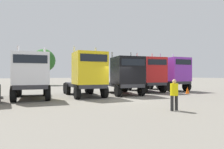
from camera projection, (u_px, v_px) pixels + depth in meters
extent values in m
plane|color=slate|center=(126.00, 99.00, 14.89)|extent=(200.00, 200.00, 0.00)
cube|color=#333338|center=(32.00, 85.00, 15.80)|extent=(3.38, 6.25, 0.30)
cube|color=white|center=(31.00, 69.00, 14.11)|extent=(2.83, 2.76, 2.25)
cube|color=black|center=(31.00, 59.00, 13.01)|extent=(2.06, 0.47, 0.55)
cylinder|color=silver|center=(45.00, 65.00, 15.67)|extent=(0.21, 0.21, 2.85)
cylinder|color=silver|center=(18.00, 65.00, 15.00)|extent=(0.21, 0.21, 2.85)
cylinder|color=#333338|center=(32.00, 82.00, 17.02)|extent=(1.30, 1.30, 0.12)
cylinder|color=black|center=(48.00, 93.00, 14.08)|extent=(0.57, 1.16, 1.11)
cylinder|color=black|center=(13.00, 94.00, 13.30)|extent=(0.57, 1.16, 1.11)
cylinder|color=black|center=(46.00, 89.00, 17.46)|extent=(0.57, 1.16, 1.11)
cylinder|color=black|center=(18.00, 90.00, 16.69)|extent=(0.57, 1.16, 1.11)
cylinder|color=black|center=(45.00, 88.00, 18.49)|extent=(0.57, 1.16, 1.11)
cylinder|color=black|center=(19.00, 89.00, 17.71)|extent=(0.57, 1.16, 1.11)
cube|color=#333338|center=(83.00, 85.00, 17.49)|extent=(3.17, 6.37, 0.30)
cube|color=yellow|center=(89.00, 68.00, 15.77)|extent=(2.75, 2.71, 2.53)
cube|color=black|center=(94.00, 58.00, 14.67)|extent=(2.08, 0.39, 0.55)
cylinder|color=silver|center=(96.00, 65.00, 17.36)|extent=(0.21, 0.21, 3.13)
cylinder|color=silver|center=(74.00, 65.00, 16.61)|extent=(0.21, 0.21, 3.13)
cylinder|color=#333338|center=(80.00, 82.00, 18.72)|extent=(1.27, 1.27, 0.12)
cylinder|color=black|center=(104.00, 91.00, 15.77)|extent=(0.52, 1.09, 1.05)
cylinder|color=black|center=(77.00, 92.00, 14.90)|extent=(0.52, 1.09, 1.05)
cylinder|color=black|center=(91.00, 88.00, 19.25)|extent=(0.52, 1.09, 1.05)
cylinder|color=black|center=(68.00, 89.00, 18.38)|extent=(0.52, 1.09, 1.05)
cylinder|color=black|center=(87.00, 88.00, 20.26)|extent=(0.52, 1.09, 1.05)
cylinder|color=black|center=(66.00, 88.00, 19.39)|extent=(0.52, 1.09, 1.05)
cube|color=#333338|center=(120.00, 84.00, 19.25)|extent=(3.69, 6.55, 0.30)
cube|color=black|center=(127.00, 70.00, 17.52)|extent=(2.97, 3.08, 2.35)
cube|color=black|center=(133.00, 62.00, 16.28)|extent=(2.04, 0.57, 0.55)
cylinder|color=silver|center=(131.00, 68.00, 19.17)|extent=(0.22, 0.22, 2.95)
cylinder|color=silver|center=(112.00, 67.00, 18.58)|extent=(0.22, 0.22, 2.95)
cylinder|color=#333338|center=(115.00, 82.00, 20.54)|extent=(1.34, 1.34, 0.12)
cylinder|color=black|center=(141.00, 90.00, 17.31)|extent=(0.59, 1.06, 1.00)
cylinder|color=black|center=(118.00, 91.00, 16.63)|extent=(0.59, 1.06, 1.00)
cylinder|color=black|center=(125.00, 87.00, 21.01)|extent=(0.59, 1.06, 1.00)
cylinder|color=black|center=(105.00, 88.00, 20.33)|extent=(0.59, 1.06, 1.00)
cylinder|color=black|center=(121.00, 87.00, 22.06)|extent=(0.59, 1.06, 1.00)
cylinder|color=black|center=(102.00, 87.00, 21.38)|extent=(0.59, 1.06, 1.00)
cube|color=#333338|center=(143.00, 83.00, 22.12)|extent=(3.49, 6.24, 0.30)
cube|color=red|center=(151.00, 70.00, 20.50)|extent=(2.90, 2.93, 2.53)
cube|color=black|center=(157.00, 62.00, 19.33)|extent=(2.05, 0.52, 0.55)
cylinder|color=silver|center=(152.00, 68.00, 22.11)|extent=(0.22, 0.22, 3.13)
cylinder|color=silver|center=(137.00, 67.00, 21.47)|extent=(0.22, 0.22, 3.13)
cylinder|color=#333338|center=(138.00, 81.00, 23.34)|extent=(1.32, 1.32, 0.12)
cylinder|color=black|center=(163.00, 88.00, 20.37)|extent=(0.58, 1.08, 1.03)
cylinder|color=black|center=(144.00, 88.00, 19.64)|extent=(0.58, 1.08, 1.03)
cylinder|color=black|center=(146.00, 86.00, 23.75)|extent=(0.58, 1.08, 1.03)
cylinder|color=black|center=(129.00, 86.00, 23.02)|extent=(0.58, 1.08, 1.03)
cylinder|color=black|center=(141.00, 85.00, 24.79)|extent=(0.58, 1.08, 1.03)
cylinder|color=black|center=(125.00, 86.00, 24.06)|extent=(0.58, 1.08, 1.03)
cube|color=#333338|center=(165.00, 82.00, 23.82)|extent=(3.16, 6.46, 0.30)
cube|color=purple|center=(175.00, 70.00, 22.17)|extent=(2.78, 2.95, 2.59)
cube|color=black|center=(184.00, 62.00, 20.96)|extent=(2.08, 0.37, 0.55)
cylinder|color=silver|center=(173.00, 67.00, 23.88)|extent=(0.21, 0.21, 3.19)
cylinder|color=silver|center=(160.00, 67.00, 23.12)|extent=(0.21, 0.21, 3.19)
cylinder|color=#333338|center=(158.00, 80.00, 25.07)|extent=(1.26, 1.26, 0.12)
cylinder|color=black|center=(187.00, 86.00, 22.06)|extent=(0.52, 1.12, 1.08)
cylinder|color=black|center=(171.00, 87.00, 21.18)|extent=(0.52, 1.12, 1.08)
cylinder|color=black|center=(164.00, 85.00, 25.63)|extent=(0.52, 1.12, 1.08)
cylinder|color=black|center=(150.00, 85.00, 24.75)|extent=(0.52, 1.12, 1.08)
cylinder|color=black|center=(159.00, 84.00, 26.64)|extent=(0.52, 1.12, 1.08)
cylinder|color=black|center=(145.00, 85.00, 25.76)|extent=(0.52, 1.12, 1.08)
cylinder|color=#282828|center=(176.00, 103.00, 10.20)|extent=(0.18, 0.18, 0.78)
cylinder|color=#282828|center=(172.00, 103.00, 10.09)|extent=(0.18, 0.18, 0.78)
cylinder|color=yellow|center=(174.00, 90.00, 10.14)|extent=(0.46, 0.46, 0.62)
sphere|color=tan|center=(174.00, 81.00, 10.14)|extent=(0.21, 0.21, 0.21)
cone|color=#F2590C|center=(187.00, 90.00, 19.22)|extent=(0.36, 0.36, 0.66)
cylinder|color=#4C3823|center=(44.00, 77.00, 35.01)|extent=(0.36, 0.36, 2.74)
sphere|color=#286023|center=(44.00, 61.00, 35.01)|extent=(4.05, 4.05, 4.05)
cylinder|color=#4C3823|center=(98.00, 78.00, 38.45)|extent=(0.36, 0.36, 2.47)
sphere|color=#286023|center=(98.00, 64.00, 38.45)|extent=(3.86, 3.86, 3.86)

